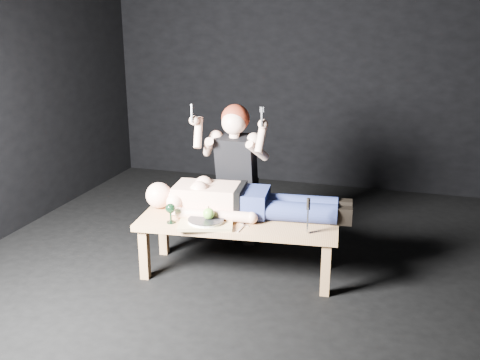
{
  "coord_description": "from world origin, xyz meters",
  "views": [
    {
      "loc": [
        0.88,
        -3.71,
        1.96
      ],
      "look_at": [
        -0.25,
        0.05,
        0.75
      ],
      "focal_mm": 40.52,
      "sensor_mm": 36.0,
      "label": 1
    }
  ],
  "objects_px": {
    "serving_tray": "(206,223)",
    "goblet": "(171,213)",
    "kneeling_woman": "(239,174)",
    "carving_knife": "(308,216)",
    "lying_man": "(247,198)",
    "table": "(238,246)"
  },
  "relations": [
    {
      "from": "lying_man",
      "to": "serving_tray",
      "type": "xyz_separation_m",
      "value": [
        -0.23,
        -0.31,
        -0.12
      ]
    },
    {
      "from": "lying_man",
      "to": "serving_tray",
      "type": "relative_size",
      "value": 3.89
    },
    {
      "from": "lying_man",
      "to": "goblet",
      "type": "distance_m",
      "value": 0.61
    },
    {
      "from": "kneeling_woman",
      "to": "serving_tray",
      "type": "relative_size",
      "value": 3.25
    },
    {
      "from": "serving_tray",
      "to": "goblet",
      "type": "distance_m",
      "value": 0.28
    },
    {
      "from": "kneeling_woman",
      "to": "table",
      "type": "bearing_deg",
      "value": -73.78
    },
    {
      "from": "lying_man",
      "to": "serving_tray",
      "type": "distance_m",
      "value": 0.4
    },
    {
      "from": "table",
      "to": "serving_tray",
      "type": "xyz_separation_m",
      "value": [
        -0.2,
        -0.18,
        0.24
      ]
    },
    {
      "from": "goblet",
      "to": "carving_knife",
      "type": "xyz_separation_m",
      "value": [
        1.02,
        0.1,
        0.06
      ]
    },
    {
      "from": "serving_tray",
      "to": "goblet",
      "type": "height_order",
      "value": "goblet"
    },
    {
      "from": "table",
      "to": "serving_tray",
      "type": "distance_m",
      "value": 0.36
    },
    {
      "from": "table",
      "to": "lying_man",
      "type": "bearing_deg",
      "value": 69.44
    },
    {
      "from": "kneeling_woman",
      "to": "serving_tray",
      "type": "height_order",
      "value": "kneeling_woman"
    },
    {
      "from": "lying_man",
      "to": "carving_knife",
      "type": "bearing_deg",
      "value": -31.66
    },
    {
      "from": "kneeling_woman",
      "to": "carving_knife",
      "type": "height_order",
      "value": "kneeling_woman"
    },
    {
      "from": "table",
      "to": "lying_man",
      "type": "relative_size",
      "value": 0.98
    },
    {
      "from": "carving_knife",
      "to": "table",
      "type": "bearing_deg",
      "value": 161.76
    },
    {
      "from": "goblet",
      "to": "lying_man",
      "type": "bearing_deg",
      "value": 35.02
    },
    {
      "from": "goblet",
      "to": "carving_knife",
      "type": "distance_m",
      "value": 1.03
    },
    {
      "from": "goblet",
      "to": "carving_knife",
      "type": "bearing_deg",
      "value": 5.4
    },
    {
      "from": "carving_knife",
      "to": "kneeling_woman",
      "type": "bearing_deg",
      "value": 131.49
    },
    {
      "from": "table",
      "to": "kneeling_woman",
      "type": "bearing_deg",
      "value": 100.37
    }
  ]
}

